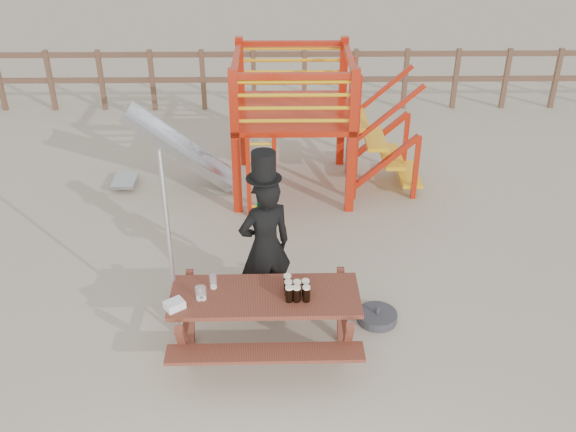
{
  "coord_description": "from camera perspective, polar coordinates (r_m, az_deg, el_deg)",
  "views": [
    {
      "loc": [
        0.01,
        -5.31,
        4.56
      ],
      "look_at": [
        0.09,
        0.8,
        1.05
      ],
      "focal_mm": 40.0,
      "sensor_mm": 36.0,
      "label": 1
    }
  ],
  "objects": [
    {
      "name": "empty_glasses",
      "position": [
        6.39,
        -7.38,
        -6.51
      ],
      "size": [
        0.19,
        0.26,
        0.15
      ],
      "color": "silver",
      "rests_on": "picnic_table"
    },
    {
      "name": "playground_fort",
      "position": [
        9.56,
        -0.04,
        8.45
      ],
      "size": [
        4.71,
        1.84,
        2.1
      ],
      "color": "red",
      "rests_on": "ground"
    },
    {
      "name": "parasol_base",
      "position": [
        7.27,
        7.91,
        -8.84
      ],
      "size": [
        0.45,
        0.45,
        0.19
      ],
      "color": "#35353A",
      "rests_on": "ground"
    },
    {
      "name": "picnic_table",
      "position": [
        6.56,
        -2.02,
        -8.85
      ],
      "size": [
        1.89,
        1.32,
        0.73
      ],
      "rotation": [
        0.0,
        0.0,
        0.01
      ],
      "color": "brown",
      "rests_on": "ground"
    },
    {
      "name": "man_with_hat",
      "position": [
        6.92,
        -2.04,
        -2.4
      ],
      "size": [
        0.71,
        0.6,
        1.94
      ],
      "rotation": [
        0.0,
        0.0,
        3.55
      ],
      "color": "black",
      "rests_on": "ground"
    },
    {
      "name": "metal_pole",
      "position": [
        6.5,
        -10.44,
        -3.0
      ],
      "size": [
        0.05,
        0.05,
        2.18
      ],
      "primitive_type": "cylinder",
      "color": "#B2B2B7",
      "rests_on": "ground"
    },
    {
      "name": "ground",
      "position": [
        7.0,
        -0.68,
        -10.79
      ],
      "size": [
        60.0,
        60.0,
        0.0
      ],
      "primitive_type": "plane",
      "color": "tan",
      "rests_on": "ground"
    },
    {
      "name": "paper_bag",
      "position": [
        6.29,
        -10.06,
        -7.79
      ],
      "size": [
        0.23,
        0.22,
        0.08
      ],
      "primitive_type": "cube",
      "rotation": [
        0.0,
        0.0,
        0.62
      ],
      "color": "white",
      "rests_on": "picnic_table"
    },
    {
      "name": "back_fence",
      "position": [
        12.89,
        -0.8,
        12.61
      ],
      "size": [
        15.09,
        0.09,
        1.2
      ],
      "color": "brown",
      "rests_on": "ground"
    },
    {
      "name": "stout_pints",
      "position": [
        6.31,
        0.7,
        -6.55
      ],
      "size": [
        0.26,
        0.27,
        0.17
      ],
      "color": "black",
      "rests_on": "picnic_table"
    }
  ]
}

